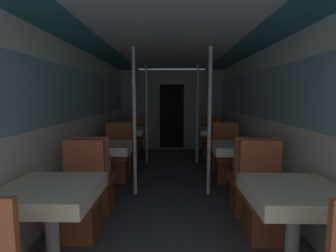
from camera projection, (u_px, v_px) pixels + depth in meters
The scene contains 24 objects.
wall_left at pixel (83, 116), 4.02m from camera, with size 0.05×8.27×2.11m.
wall_right at pixel (261, 117), 3.98m from camera, with size 0.05×8.27×2.11m.
ceiling_panel at pixel (172, 47), 3.88m from camera, with size 2.74×8.27×0.07m.
bulkhead_far at pixel (172, 110), 7.00m from camera, with size 2.69×0.09×2.11m.
dining_table_left_0 at pixel (50, 199), 2.02m from camera, with size 0.71×0.71×0.75m.
chair_left_far_0 at pixel (80, 208), 2.67m from camera, with size 0.44×0.44×0.97m.
dining_table_left_1 at pixel (107, 151), 3.80m from camera, with size 0.71×0.71×0.75m.
chair_left_near_1 at pixel (96, 189), 3.23m from camera, with size 0.44×0.44×0.97m.
chair_left_far_1 at pixel (117, 163), 4.45m from camera, with size 0.44×0.44×0.97m.
support_pole_left_1 at pixel (134, 122), 3.75m from camera, with size 0.05×0.05×2.11m.
dining_table_left_2 at pixel (128, 133), 5.58m from camera, with size 0.71×0.71×0.75m.
chair_left_near_2 at pixel (123, 156), 5.01m from camera, with size 0.44×0.44×0.97m.
chair_left_far_2 at pixel (132, 144), 6.24m from camera, with size 0.44×0.44×0.97m.
support_pole_left_2 at pixel (146, 114), 5.53m from camera, with size 0.05×0.05×2.11m.
dining_table_right_0 at pixel (294, 200), 1.99m from camera, with size 0.71×0.71×0.75m.
chair_right_far_0 at pixel (264, 210), 2.64m from camera, with size 0.44×0.44×0.97m.
dining_table_right_1 at pixel (236, 151), 3.77m from camera, with size 0.71×0.71×0.75m.
chair_right_near_1 at pixel (248, 190), 3.20m from camera, with size 0.44×0.44×0.97m.
chair_right_far_1 at pixel (227, 164), 4.43m from camera, with size 0.44×0.44×0.97m.
support_pole_right_1 at pixel (209, 122), 3.73m from camera, with size 0.05×0.05×2.11m.
dining_table_right_2 at pixel (216, 133), 5.56m from camera, with size 0.71×0.71×0.75m.
chair_right_near_2 at pixel (221, 156), 4.99m from camera, with size 0.44×0.44×0.97m.
chair_right_far_2 at pixel (211, 144), 6.21m from camera, with size 0.44×0.44×0.97m.
support_pole_right_2 at pixel (197, 114), 5.51m from camera, with size 0.05×0.05×2.11m.
Camera 1 is at (0.00, -1.26, 1.43)m, focal length 28.00 mm.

